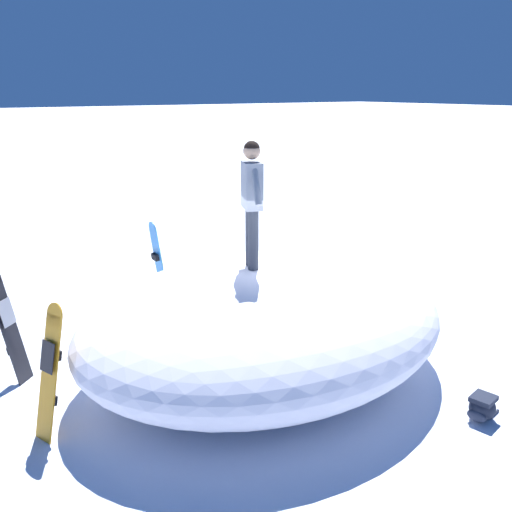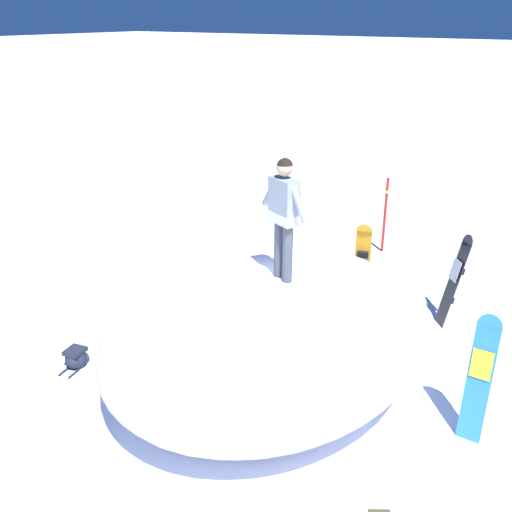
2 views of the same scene
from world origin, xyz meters
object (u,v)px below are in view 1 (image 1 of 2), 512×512
object	(u,v)px
snowboarder_standing	(252,194)
snowboard_secondary_upright	(7,324)
snowboard_tertiary_upright	(50,370)
backpack_far	(482,407)
backpack_near	(272,281)
snowboard_primary_upright	(159,266)

from	to	relation	value
snowboarder_standing	snowboard_secondary_upright	distance (m)	3.73
snowboard_tertiary_upright	backpack_far	world-z (taller)	snowboard_tertiary_upright
snowboard_secondary_upright	backpack_near	size ratio (longest dim) A/B	2.86
snowboard_primary_upright	backpack_far	xyz separation A→B (m)	(1.73, -5.37, -0.71)
backpack_far	snowboard_secondary_upright	bearing A→B (deg)	136.44
backpack_near	snowboard_secondary_upright	bearing A→B (deg)	-170.55
snowboarder_standing	snowboard_primary_upright	distance (m)	3.21
snowboard_secondary_upright	backpack_near	xyz separation A→B (m)	(5.03, 0.84, -0.63)
snowboard_primary_upright	backpack_far	bearing A→B (deg)	-72.09
snowboard_secondary_upright	snowboard_tertiary_upright	xyz separation A→B (m)	(0.13, -1.61, -0.02)
snowboard_secondary_upright	backpack_far	xyz separation A→B (m)	(4.48, -4.26, -0.68)
snowboard_secondary_upright	backpack_far	bearing A→B (deg)	-43.56
snowboard_primary_upright	backpack_near	bearing A→B (deg)	-6.80
snowboard_primary_upright	snowboard_tertiary_upright	distance (m)	3.77
snowboarder_standing	snowboard_primary_upright	size ratio (longest dim) A/B	1.01
snowboard_tertiary_upright	backpack_far	bearing A→B (deg)	-31.32
snowboard_tertiary_upright	backpack_near	distance (m)	5.51
snowboard_secondary_upright	snowboard_tertiary_upright	distance (m)	1.62
snowboard_primary_upright	snowboard_secondary_upright	bearing A→B (deg)	-157.96
snowboard_tertiary_upright	backpack_near	xyz separation A→B (m)	(4.90, 2.45, -0.61)
snowboard_secondary_upright	snowboard_tertiary_upright	bearing A→B (deg)	-85.40
snowboarder_standing	backpack_far	xyz separation A→B (m)	(1.59, -2.64, -2.39)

